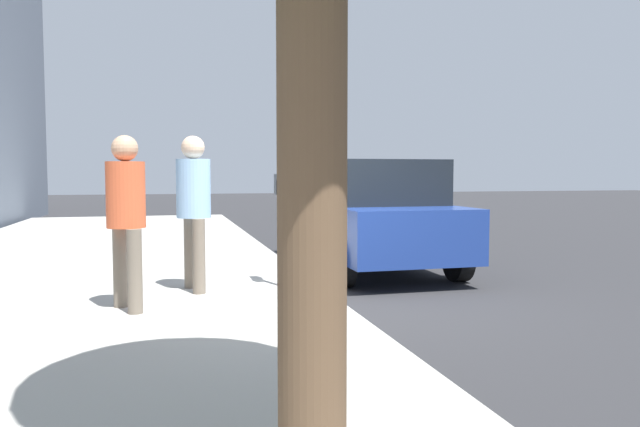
{
  "coord_description": "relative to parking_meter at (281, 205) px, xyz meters",
  "views": [
    {
      "loc": [
        -6.93,
        1.88,
        1.57
      ],
      "look_at": [
        0.52,
        -0.03,
        1.06
      ],
      "focal_mm": 34.04,
      "sensor_mm": 36.0,
      "label": 1
    }
  ],
  "objects": [
    {
      "name": "ground_plane",
      "position": [
        -0.52,
        -0.47,
        -1.17
      ],
      "size": [
        80.0,
        80.0,
        0.0
      ],
      "primitive_type": "plane",
      "color": "#2B2B2D",
      "rests_on": "ground"
    },
    {
      "name": "pedestrian_at_meter",
      "position": [
        -0.04,
        1.07,
        0.1
      ],
      "size": [
        0.55,
        0.41,
        1.86
      ],
      "rotation": [
        0.0,
        0.0,
        -1.36
      ],
      "color": "#726656",
      "rests_on": "sidewalk_slab"
    },
    {
      "name": "parking_meter",
      "position": [
        0.0,
        0.0,
        0.0
      ],
      "size": [
        0.36,
        0.12,
        1.41
      ],
      "color": "gray",
      "rests_on": "sidewalk_slab"
    },
    {
      "name": "sidewalk_slab",
      "position": [
        -0.52,
        2.53,
        -1.09
      ],
      "size": [
        28.0,
        6.0,
        0.15
      ],
      "primitive_type": "cube",
      "color": "#A8A59E",
      "rests_on": "ground_plane"
    },
    {
      "name": "pedestrian_bystander",
      "position": [
        -0.93,
        1.79,
        0.06
      ],
      "size": [
        0.51,
        0.39,
        1.81
      ],
      "rotation": [
        0.0,
        0.0,
        -1.14
      ],
      "color": "#726656",
      "rests_on": "sidewalk_slab"
    },
    {
      "name": "parked_sedan_near",
      "position": [
        1.88,
        -1.82,
        -0.27
      ],
      "size": [
        4.41,
        1.99,
        1.77
      ],
      "color": "navy",
      "rests_on": "ground_plane"
    }
  ]
}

